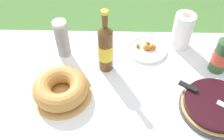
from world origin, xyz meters
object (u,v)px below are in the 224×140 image
object	(u,v)px
cup_stack	(62,39)
paper_towel_roll	(182,31)
cider_bottle_amber	(106,48)
serving_knife	(211,98)
cider_bottle_green	(222,54)
bundt_cake	(61,89)
berry_tart	(215,106)
snack_plate_right	(147,49)

from	to	relation	value
cup_stack	paper_towel_roll	size ratio (longest dim) A/B	1.09
cup_stack	cider_bottle_amber	xyz separation A→B (m)	(0.23, -0.09, 0.02)
serving_knife	cider_bottle_green	xyz separation A→B (m)	(0.10, 0.24, 0.05)
cider_bottle_green	cider_bottle_amber	bearing A→B (deg)	-179.76
bundt_cake	cider_bottle_amber	size ratio (longest dim) A/B	0.82
paper_towel_roll	serving_knife	bearing A→B (deg)	-81.58
berry_tart	snack_plate_right	xyz separation A→B (m)	(-0.28, 0.39, -0.02)
serving_knife	paper_towel_roll	size ratio (longest dim) A/B	1.53
bundt_cake	cider_bottle_green	world-z (taller)	cider_bottle_green
bundt_cake	cider_bottle_green	bearing A→B (deg)	13.54
bundt_cake	paper_towel_roll	bearing A→B (deg)	31.19
cider_bottle_amber	paper_towel_roll	bearing A→B (deg)	24.41
serving_knife	cider_bottle_amber	distance (m)	0.54
serving_knife	cup_stack	distance (m)	0.79
bundt_cake	berry_tart	bearing A→B (deg)	-5.58
paper_towel_roll	cider_bottle_green	bearing A→B (deg)	-48.41
bundt_cake	cup_stack	bearing A→B (deg)	95.75
snack_plate_right	paper_towel_roll	distance (m)	0.22
cider_bottle_amber	paper_towel_roll	world-z (taller)	cider_bottle_amber
serving_knife	cup_stack	world-z (taller)	cup_stack
cider_bottle_green	cup_stack	bearing A→B (deg)	173.85
berry_tart	cup_stack	world-z (taller)	cup_stack
bundt_cake	paper_towel_roll	world-z (taller)	paper_towel_roll
serving_knife	snack_plate_right	xyz separation A→B (m)	(-0.25, 0.38, -0.05)
paper_towel_roll	berry_tart	bearing A→B (deg)	-78.90
cider_bottle_amber	snack_plate_right	size ratio (longest dim) A/B	1.57
serving_knife	paper_towel_roll	xyz separation A→B (m)	(-0.06, 0.43, 0.04)
paper_towel_roll	cider_bottle_amber	bearing A→B (deg)	-155.59
serving_knife	bundt_cake	distance (m)	0.69
cider_bottle_amber	paper_towel_roll	distance (m)	0.46
berry_tart	serving_knife	size ratio (longest dim) A/B	0.98
berry_tart	cup_stack	xyz separation A→B (m)	(-0.74, 0.35, 0.09)
cider_bottle_amber	paper_towel_roll	xyz separation A→B (m)	(0.42, 0.19, -0.03)
snack_plate_right	cider_bottle_amber	bearing A→B (deg)	-149.51
cup_stack	paper_towel_roll	xyz separation A→B (m)	(0.65, 0.10, -0.01)
berry_tart	bundt_cake	size ratio (longest dim) A/B	1.08
snack_plate_right	cup_stack	bearing A→B (deg)	-174.52
paper_towel_roll	snack_plate_right	bearing A→B (deg)	-163.82
cup_stack	snack_plate_right	distance (m)	0.48
cup_stack	cider_bottle_amber	bearing A→B (deg)	-21.18
paper_towel_roll	bundt_cake	bearing A→B (deg)	-148.81
serving_knife	bundt_cake	bearing A→B (deg)	-149.51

